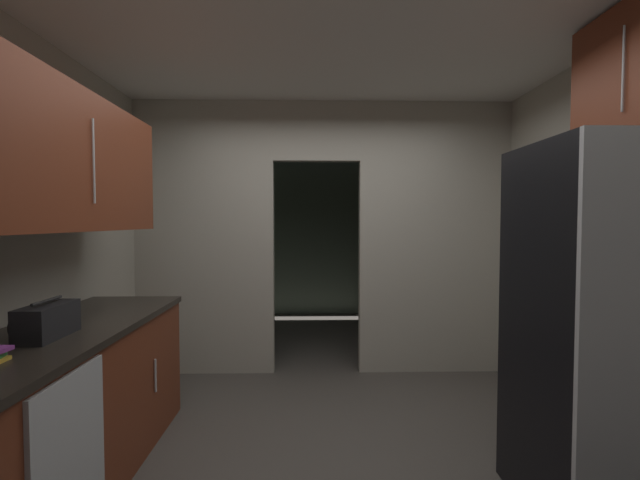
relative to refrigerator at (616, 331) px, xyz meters
The scene contains 9 objects.
ground 1.78m from the refrigerator, 159.75° to the left, with size 20.00×20.00×0.00m, color #47423D.
kitchen_overhead_slab 2.48m from the refrigerator, 144.09° to the left, with size 4.09×7.34×0.06m, color silver.
kitchen_partition 2.64m from the refrigerator, 122.49° to the left, with size 3.69×0.12×2.68m.
adjoining_room_shell 4.41m from the refrigerator, 108.76° to the left, with size 3.69×2.86×2.68m.
refrigerator is the anchor object (origin of this frame).
lower_cabinet_run 2.97m from the refrigerator, behind, with size 0.69×2.06×0.91m.
dishwasher 2.65m from the refrigerator, behind, with size 0.02×0.56×0.85m.
upper_cabinet_counterside 3.06m from the refrigerator, behind, with size 0.36×1.86×0.77m.
boombox 2.89m from the refrigerator, behind, with size 0.17×0.35×0.20m.
Camera 1 is at (-0.14, -2.68, 1.50)m, focal length 24.56 mm.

